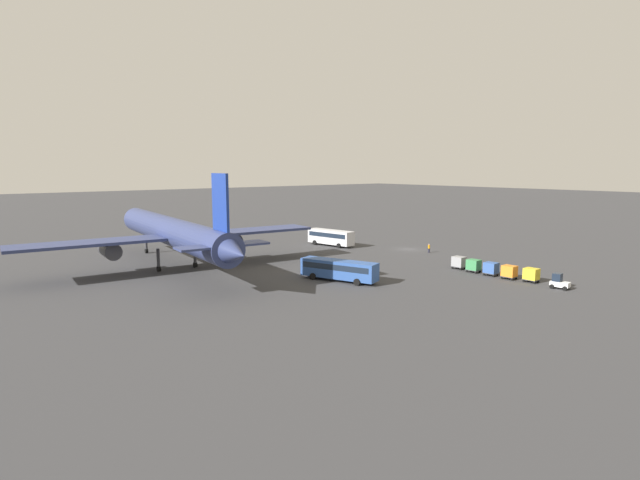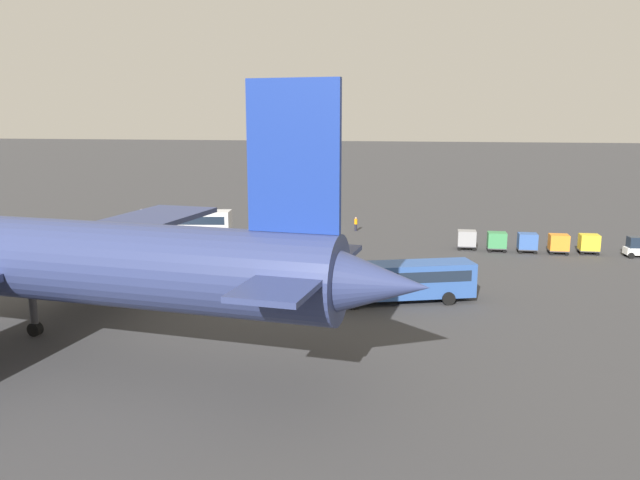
{
  "view_description": "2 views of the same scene",
  "coord_description": "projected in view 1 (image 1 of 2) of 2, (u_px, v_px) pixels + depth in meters",
  "views": [
    {
      "loc": [
        -66.49,
        77.18,
        16.54
      ],
      "look_at": [
        -3.99,
        26.35,
        4.79
      ],
      "focal_mm": 28.0,
      "sensor_mm": 36.0,
      "label": 1
    },
    {
      "loc": [
        -15.58,
        76.19,
        13.95
      ],
      "look_at": [
        -5.19,
        22.69,
        3.22
      ],
      "focal_mm": 35.0,
      "sensor_mm": 36.0,
      "label": 2
    }
  ],
  "objects": [
    {
      "name": "ground_plane",
      "position": [
        408.0,
        249.0,
        101.62
      ],
      "size": [
        600.0,
        600.0,
        0.0
      ],
      "primitive_type": "plane",
      "color": "#38383A"
    },
    {
      "name": "airplane",
      "position": [
        173.0,
        232.0,
        81.99
      ],
      "size": [
        55.43,
        48.38,
        15.8
      ],
      "rotation": [
        0.0,
        0.0,
        -0.09
      ],
      "color": "navy",
      "rests_on": "ground"
    },
    {
      "name": "shuttle_bus_near",
      "position": [
        331.0,
        236.0,
        106.02
      ],
      "size": [
        11.08,
        4.47,
        3.34
      ],
      "rotation": [
        0.0,
        0.0,
        0.17
      ],
      "color": "silver",
      "rests_on": "ground"
    },
    {
      "name": "shuttle_bus_far",
      "position": [
        339.0,
        269.0,
        73.11
      ],
      "size": [
        11.99,
        6.45,
        3.05
      ],
      "rotation": [
        0.0,
        0.0,
        0.34
      ],
      "color": "#2D5199",
      "rests_on": "ground"
    },
    {
      "name": "baggage_tug",
      "position": [
        559.0,
        282.0,
        68.56
      ],
      "size": [
        2.55,
        1.9,
        2.1
      ],
      "rotation": [
        0.0,
        0.0,
        0.13
      ],
      "color": "white",
      "rests_on": "ground"
    },
    {
      "name": "worker_person",
      "position": [
        429.0,
        248.0,
        97.4
      ],
      "size": [
        0.38,
        0.38,
        1.74
      ],
      "color": "#1E1E2D",
      "rests_on": "ground"
    },
    {
      "name": "cargo_cart_yellow",
      "position": [
        531.0,
        274.0,
        72.26
      ],
      "size": [
        2.05,
        1.74,
        2.06
      ],
      "rotation": [
        0.0,
        0.0,
        0.03
      ],
      "color": "#38383D",
      "rests_on": "ground"
    },
    {
      "name": "cargo_cart_orange",
      "position": [
        509.0,
        271.0,
        74.25
      ],
      "size": [
        2.05,
        1.74,
        2.06
      ],
      "rotation": [
        0.0,
        0.0,
        0.03
      ],
      "color": "#38383D",
      "rests_on": "ground"
    },
    {
      "name": "cargo_cart_blue",
      "position": [
        491.0,
        268.0,
        76.67
      ],
      "size": [
        2.05,
        1.74,
        2.06
      ],
      "rotation": [
        0.0,
        0.0,
        0.03
      ],
      "color": "#38383D",
      "rests_on": "ground"
    },
    {
      "name": "cargo_cart_green",
      "position": [
        474.0,
        265.0,
        79.07
      ],
      "size": [
        2.05,
        1.74,
        2.06
      ],
      "rotation": [
        0.0,
        0.0,
        0.03
      ],
      "color": "#38383D",
      "rests_on": "ground"
    },
    {
      "name": "cargo_cart_grey",
      "position": [
        459.0,
        262.0,
        81.72
      ],
      "size": [
        2.05,
        1.74,
        2.06
      ],
      "rotation": [
        0.0,
        0.0,
        0.03
      ],
      "color": "#38383D",
      "rests_on": "ground"
    }
  ]
}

